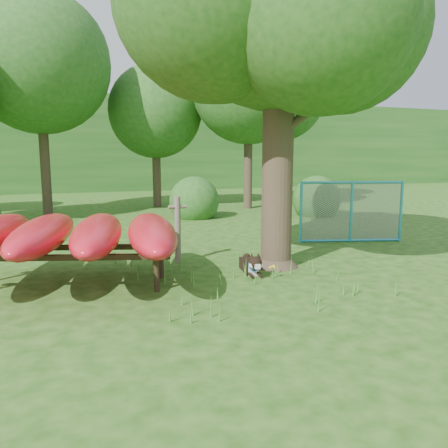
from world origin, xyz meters
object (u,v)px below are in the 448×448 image
object	(u,v)px
oak_tree	(278,0)
fence_section	(351,212)
kayak_rack	(70,234)
husky_dog	(251,265)

from	to	relation	value
oak_tree	fence_section	size ratio (longest dim) A/B	2.89
kayak_rack	fence_section	distance (m)	7.05
oak_tree	husky_dog	size ratio (longest dim) A/B	7.38
kayak_rack	husky_dog	bearing A→B (deg)	11.53
fence_section	oak_tree	bearing A→B (deg)	-136.60
husky_dog	fence_section	size ratio (longest dim) A/B	0.39
oak_tree	fence_section	distance (m)	5.46
oak_tree	kayak_rack	xyz separation A→B (m)	(-3.87, -0.03, -4.19)
husky_dog	fence_section	world-z (taller)	fence_section
kayak_rack	fence_section	bearing A→B (deg)	30.54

